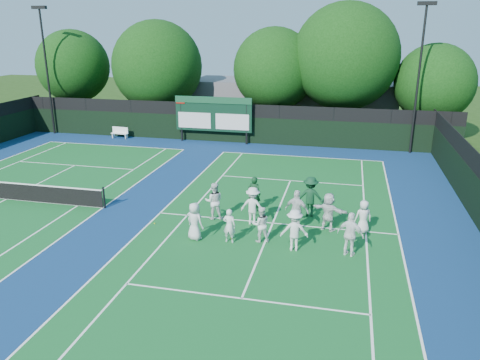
% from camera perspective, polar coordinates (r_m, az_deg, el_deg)
% --- Properties ---
extents(ground, '(120.00, 120.00, 0.00)m').
position_cam_1_polar(ground, '(20.56, 3.57, -6.38)').
color(ground, '#1D3A0F').
rests_on(ground, ground).
extents(court_apron, '(34.00, 32.00, 0.01)m').
position_cam_1_polar(court_apron, '(23.07, -10.89, -3.87)').
color(court_apron, navy).
rests_on(court_apron, ground).
extents(near_court, '(11.05, 23.85, 0.01)m').
position_cam_1_polar(near_court, '(21.46, 4.02, -5.27)').
color(near_court, '#135C25').
rests_on(near_court, ground).
extents(left_court, '(11.05, 23.85, 0.01)m').
position_cam_1_polar(left_court, '(27.20, -26.53, -2.09)').
color(left_court, '#135C25').
rests_on(left_court, ground).
extents(back_fence, '(34.00, 0.08, 3.00)m').
position_cam_1_polar(back_fence, '(36.34, -1.53, 6.74)').
color(back_fence, black).
rests_on(back_fence, ground).
extents(scoreboard, '(6.00, 0.21, 3.55)m').
position_cam_1_polar(scoreboard, '(36.06, -3.28, 7.98)').
color(scoreboard, black).
rests_on(scoreboard, ground).
extents(clubhouse, '(18.00, 6.00, 4.00)m').
position_cam_1_polar(clubhouse, '(43.26, 6.37, 9.33)').
color(clubhouse, slate).
rests_on(clubhouse, ground).
extents(light_pole_left, '(1.20, 0.30, 10.12)m').
position_cam_1_polar(light_pole_left, '(41.81, -22.66, 13.73)').
color(light_pole_left, black).
rests_on(light_pole_left, ground).
extents(light_pole_right, '(1.20, 0.30, 10.12)m').
position_cam_1_polar(light_pole_right, '(34.55, 21.13, 13.27)').
color(light_pole_right, black).
rests_on(light_pole_right, ground).
extents(tennis_net, '(11.30, 0.10, 1.10)m').
position_cam_1_polar(tennis_net, '(27.05, -26.68, -1.13)').
color(tennis_net, black).
rests_on(tennis_net, ground).
extents(bench, '(1.45, 0.52, 0.90)m').
position_cam_1_polar(bench, '(39.06, -14.42, 5.67)').
color(bench, white).
rests_on(bench, ground).
extents(tree_a, '(6.31, 6.31, 8.41)m').
position_cam_1_polar(tree_a, '(45.02, -19.43, 12.74)').
color(tree_a, '#32190D').
rests_on(tree_a, ground).
extents(tree_b, '(7.58, 7.58, 9.20)m').
position_cam_1_polar(tree_b, '(41.35, -9.80, 13.27)').
color(tree_b, '#32190D').
rests_on(tree_b, ground).
extents(tree_c, '(6.58, 6.58, 8.63)m').
position_cam_1_polar(tree_c, '(38.64, 4.47, 13.08)').
color(tree_c, '#32190D').
rests_on(tree_c, ground).
extents(tree_d, '(8.20, 8.20, 10.47)m').
position_cam_1_polar(tree_d, '(38.13, 12.95, 14.11)').
color(tree_d, '#32190D').
rests_on(tree_d, ground).
extents(tree_e, '(5.90, 5.90, 7.48)m').
position_cam_1_polar(tree_e, '(38.81, 22.80, 10.60)').
color(tree_e, '#32190D').
rests_on(tree_e, ground).
extents(tennis_ball_0, '(0.07, 0.07, 0.07)m').
position_cam_1_polar(tennis_ball_0, '(19.84, -1.12, -7.18)').
color(tennis_ball_0, '#B9C917').
rests_on(tennis_ball_0, ground).
extents(tennis_ball_2, '(0.07, 0.07, 0.07)m').
position_cam_1_polar(tennis_ball_2, '(20.19, 12.99, -7.21)').
color(tennis_ball_2, '#B9C917').
rests_on(tennis_ball_2, ground).
extents(tennis_ball_3, '(0.07, 0.07, 0.07)m').
position_cam_1_polar(tennis_ball_3, '(21.67, -10.37, -5.23)').
color(tennis_ball_3, '#B9C917').
rests_on(tennis_ball_3, ground).
extents(tennis_ball_4, '(0.07, 0.07, 0.07)m').
position_cam_1_polar(tennis_ball_4, '(23.71, 2.21, -2.85)').
color(tennis_ball_4, '#B9C917').
rests_on(tennis_ball_4, ground).
extents(tennis_ball_5, '(0.07, 0.07, 0.07)m').
position_cam_1_polar(tennis_ball_5, '(22.33, 14.78, -4.83)').
color(tennis_ball_5, '#B9C917').
rests_on(tennis_ball_5, ground).
extents(player_front_0, '(0.94, 0.80, 1.63)m').
position_cam_1_polar(player_front_0, '(19.64, -5.55, -5.05)').
color(player_front_0, silver).
rests_on(player_front_0, ground).
extents(player_front_1, '(0.57, 0.40, 1.48)m').
position_cam_1_polar(player_front_1, '(19.32, -1.31, -5.60)').
color(player_front_1, white).
rests_on(player_front_1, ground).
extents(player_front_2, '(0.89, 0.78, 1.54)m').
position_cam_1_polar(player_front_2, '(19.40, 2.55, -5.42)').
color(player_front_2, white).
rests_on(player_front_2, ground).
extents(player_front_3, '(1.20, 0.80, 1.72)m').
position_cam_1_polar(player_front_3, '(18.74, 6.65, -6.10)').
color(player_front_3, silver).
rests_on(player_front_3, ground).
extents(player_front_4, '(1.14, 0.75, 1.80)m').
position_cam_1_polar(player_front_4, '(18.66, 13.32, -6.48)').
color(player_front_4, white).
rests_on(player_front_4, ground).
extents(player_back_0, '(0.99, 0.86, 1.76)m').
position_cam_1_polar(player_back_0, '(21.63, -3.18, -2.58)').
color(player_back_0, silver).
rests_on(player_back_0, ground).
extents(player_back_1, '(1.19, 0.75, 1.75)m').
position_cam_1_polar(player_back_1, '(21.03, 1.57, -3.18)').
color(player_back_1, silver).
rests_on(player_back_1, ground).
extents(player_back_2, '(1.18, 0.74, 1.87)m').
position_cam_1_polar(player_back_2, '(20.48, 6.94, -3.73)').
color(player_back_2, silver).
rests_on(player_back_2, ground).
extents(player_back_3, '(1.68, 1.06, 1.73)m').
position_cam_1_polar(player_back_3, '(20.76, 10.74, -3.83)').
color(player_back_3, silver).
rests_on(player_back_3, ground).
extents(player_back_4, '(0.84, 0.67, 1.49)m').
position_cam_1_polar(player_back_4, '(20.88, 14.80, -4.35)').
color(player_back_4, silver).
rests_on(player_back_4, ground).
extents(coach_left, '(0.69, 0.52, 1.74)m').
position_cam_1_polar(coach_left, '(22.57, 1.76, -1.68)').
color(coach_left, '#0E3419').
rests_on(coach_left, ground).
extents(coach_right, '(1.28, 0.78, 1.94)m').
position_cam_1_polar(coach_right, '(22.14, 8.56, -2.02)').
color(coach_right, '#0F371E').
rests_on(coach_right, ground).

